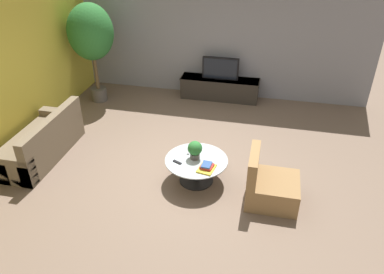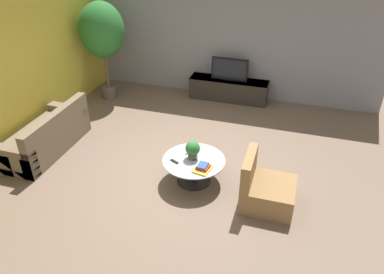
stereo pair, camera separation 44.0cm
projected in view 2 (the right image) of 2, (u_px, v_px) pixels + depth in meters
name	position (u px, v px, depth m)	size (l,w,h in m)	color
ground_plane	(181.00, 164.00, 6.85)	(24.00, 24.00, 0.00)	brown
back_wall_stone	(224.00, 34.00, 8.73)	(7.40, 0.12, 3.00)	gray
side_wall_left	(19.00, 63.00, 7.05)	(0.12, 7.40, 3.00)	gold
media_console	(229.00, 89.00, 9.05)	(1.90, 0.50, 0.51)	#2D2823
television	(230.00, 69.00, 8.79)	(0.86, 0.13, 0.53)	black
coffee_table	(194.00, 166.00, 6.27)	(1.05, 1.05, 0.43)	black
couch_by_wall	(46.00, 137.00, 7.11)	(0.84, 1.88, 0.84)	brown
armchair_wicker	(265.00, 190.00, 5.79)	(0.80, 0.76, 0.86)	olive
potted_palm_tall	(102.00, 32.00, 8.46)	(1.02, 1.02, 2.29)	#514C47
potted_plant_tabletop	(193.00, 149.00, 6.15)	(0.24, 0.24, 0.32)	#514C47
book_stack	(203.00, 168.00, 5.95)	(0.30, 0.35, 0.09)	gold
remote_black	(174.00, 161.00, 6.14)	(0.04, 0.16, 0.02)	black
remote_silver	(187.00, 151.00, 6.40)	(0.04, 0.16, 0.02)	gray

